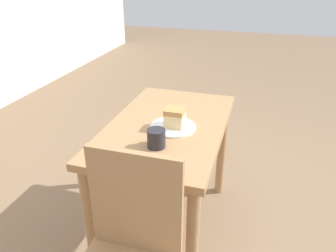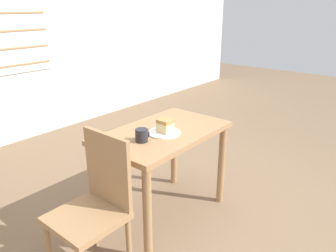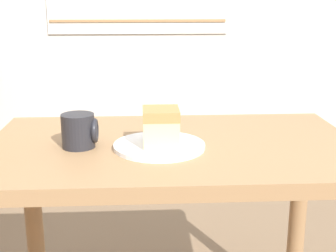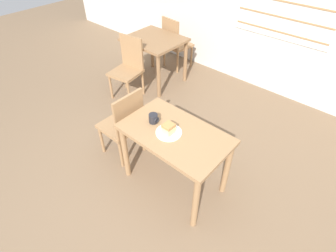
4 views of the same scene
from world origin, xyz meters
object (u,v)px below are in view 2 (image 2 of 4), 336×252
object	(u,v)px
dining_table_near	(163,146)
plate	(164,133)
cake_slice	(165,126)
coffee_mug	(142,135)
chair_near_window	(95,203)

from	to	relation	value
dining_table_near	plate	distance (m)	0.15
dining_table_near	plate	xyz separation A→B (m)	(-0.04, -0.04, 0.13)
plate	cake_slice	xyz separation A→B (m)	(0.00, -0.01, 0.06)
plate	dining_table_near	bearing A→B (deg)	47.58
dining_table_near	coffee_mug	distance (m)	0.31
chair_near_window	coffee_mug	world-z (taller)	chair_near_window
cake_slice	coffee_mug	bearing A→B (deg)	172.29
cake_slice	coffee_mug	distance (m)	0.22
cake_slice	chair_near_window	bearing A→B (deg)	179.36
dining_table_near	chair_near_window	world-z (taller)	chair_near_window
chair_near_window	plate	xyz separation A→B (m)	(0.67, 0.00, 0.27)
chair_near_window	plate	bearing A→B (deg)	90.12
dining_table_near	chair_near_window	size ratio (longest dim) A/B	1.13
chair_near_window	cake_slice	bearing A→B (deg)	89.36
chair_near_window	plate	distance (m)	0.72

